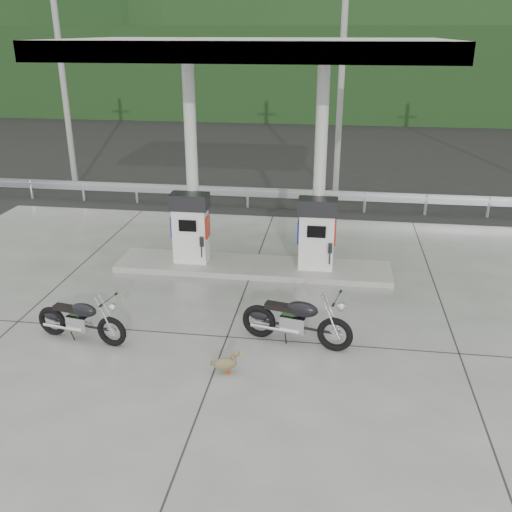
# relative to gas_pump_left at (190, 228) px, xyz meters

# --- Properties ---
(ground) EXTENTS (160.00, 160.00, 0.00)m
(ground) POSITION_rel_gas_pump_left_xyz_m (1.60, -2.50, -1.07)
(ground) COLOR black
(ground) RESTS_ON ground
(forecourt_apron) EXTENTS (18.00, 14.00, 0.02)m
(forecourt_apron) POSITION_rel_gas_pump_left_xyz_m (1.60, -2.50, -1.06)
(forecourt_apron) COLOR slate
(forecourt_apron) RESTS_ON ground
(pump_island) EXTENTS (7.00, 1.40, 0.15)m
(pump_island) POSITION_rel_gas_pump_left_xyz_m (1.60, 0.00, -0.98)
(pump_island) COLOR gray
(pump_island) RESTS_ON forecourt_apron
(gas_pump_left) EXTENTS (0.95, 0.55, 1.80)m
(gas_pump_left) POSITION_rel_gas_pump_left_xyz_m (0.00, 0.00, 0.00)
(gas_pump_left) COLOR white
(gas_pump_left) RESTS_ON pump_island
(gas_pump_right) EXTENTS (0.95, 0.55, 1.80)m
(gas_pump_right) POSITION_rel_gas_pump_left_xyz_m (3.20, 0.00, 0.00)
(gas_pump_right) COLOR white
(gas_pump_right) RESTS_ON pump_island
(canopy_column_left) EXTENTS (0.30, 0.30, 5.00)m
(canopy_column_left) POSITION_rel_gas_pump_left_xyz_m (0.00, 0.40, 1.60)
(canopy_column_left) COLOR silver
(canopy_column_left) RESTS_ON pump_island
(canopy_column_right) EXTENTS (0.30, 0.30, 5.00)m
(canopy_column_right) POSITION_rel_gas_pump_left_xyz_m (3.20, 0.40, 1.60)
(canopy_column_right) COLOR silver
(canopy_column_right) RESTS_ON pump_island
(canopy_roof) EXTENTS (8.50, 5.00, 0.40)m
(canopy_roof) POSITION_rel_gas_pump_left_xyz_m (1.60, 0.00, 4.30)
(canopy_roof) COLOR beige
(canopy_roof) RESTS_ON canopy_column_left
(guardrail) EXTENTS (26.00, 0.16, 1.42)m
(guardrail) POSITION_rel_gas_pump_left_xyz_m (1.60, 5.50, -0.36)
(guardrail) COLOR #A8ACB1
(guardrail) RESTS_ON ground
(road) EXTENTS (60.00, 7.00, 0.01)m
(road) POSITION_rel_gas_pump_left_xyz_m (1.60, 9.00, -1.07)
(road) COLOR black
(road) RESTS_ON ground
(utility_pole_a) EXTENTS (0.22, 0.22, 8.00)m
(utility_pole_a) POSITION_rel_gas_pump_left_xyz_m (-6.40, 7.00, 2.93)
(utility_pole_a) COLOR gray
(utility_pole_a) RESTS_ON ground
(utility_pole_b) EXTENTS (0.22, 0.22, 8.00)m
(utility_pole_b) POSITION_rel_gas_pump_left_xyz_m (3.60, 7.00, 2.93)
(utility_pole_b) COLOR gray
(utility_pole_b) RESTS_ON ground
(tree_band) EXTENTS (80.00, 6.00, 6.00)m
(tree_band) POSITION_rel_gas_pump_left_xyz_m (1.60, 27.50, 1.93)
(tree_band) COLOR black
(tree_band) RESTS_ON ground
(forested_hills) EXTENTS (100.00, 40.00, 140.00)m
(forested_hills) POSITION_rel_gas_pump_left_xyz_m (1.60, 57.50, -1.07)
(forested_hills) COLOR black
(forested_hills) RESTS_ON ground
(motorcycle_left) EXTENTS (1.92, 0.90, 0.88)m
(motorcycle_left) POSITION_rel_gas_pump_left_xyz_m (-1.22, -4.01, -0.61)
(motorcycle_left) COLOR black
(motorcycle_left) RESTS_ON forecourt_apron
(motorcycle_right) EXTENTS (2.18, 1.09, 0.99)m
(motorcycle_right) POSITION_rel_gas_pump_left_xyz_m (2.98, -3.54, -0.56)
(motorcycle_right) COLOR black
(motorcycle_right) RESTS_ON forecourt_apron
(duck) EXTENTS (0.55, 0.30, 0.38)m
(duck) POSITION_rel_gas_pump_left_xyz_m (1.81, -4.78, -0.86)
(duck) COLOR brown
(duck) RESTS_ON forecourt_apron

